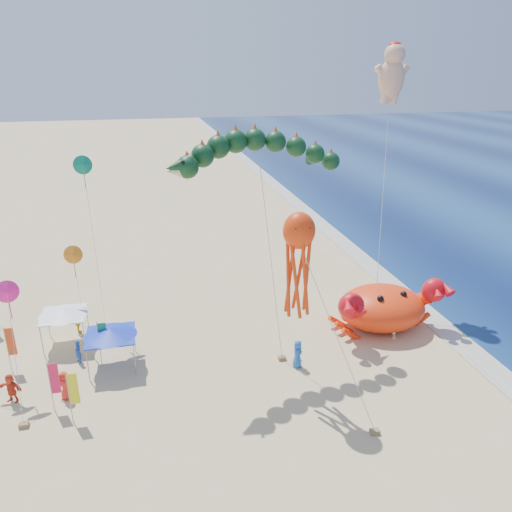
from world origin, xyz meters
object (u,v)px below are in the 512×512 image
(crab_inflatable, at_px, (383,306))
(canopy_white, at_px, (63,312))
(cherub_kite, at_px, (392,72))
(octopus_kite, at_px, (298,257))
(dragon_kite, at_px, (258,159))
(canopy_blue, at_px, (110,333))

(crab_inflatable, xyz_separation_m, canopy_white, (-22.44, 2.77, 0.75))
(cherub_kite, relative_size, octopus_kite, 1.81)
(dragon_kite, relative_size, canopy_white, 4.40)
(crab_inflatable, distance_m, canopy_white, 22.62)
(dragon_kite, bearing_deg, canopy_blue, -175.35)
(dragon_kite, distance_m, canopy_white, 16.91)
(octopus_kite, height_order, canopy_blue, octopus_kite)
(canopy_blue, height_order, canopy_white, same)
(crab_inflatable, distance_m, cherub_kite, 17.65)
(crab_inflatable, xyz_separation_m, octopus_kite, (-8.46, -5.70, 6.78))
(crab_inflatable, xyz_separation_m, canopy_blue, (-19.18, -0.84, 0.75))
(octopus_kite, bearing_deg, cherub_kite, 48.67)
(dragon_kite, relative_size, octopus_kite, 1.29)
(dragon_kite, xyz_separation_m, octopus_kite, (0.98, -5.66, -4.40))
(cherub_kite, distance_m, canopy_white, 29.64)
(dragon_kite, xyz_separation_m, canopy_blue, (-9.74, -0.79, -10.44))
(cherub_kite, bearing_deg, canopy_blue, -160.46)
(crab_inflatable, relative_size, octopus_kite, 0.80)
(dragon_kite, distance_m, cherub_kite, 14.73)
(octopus_kite, xyz_separation_m, canopy_blue, (-10.72, 4.86, -6.03))
(cherub_kite, bearing_deg, canopy_white, -170.65)
(crab_inflatable, relative_size, canopy_blue, 2.64)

